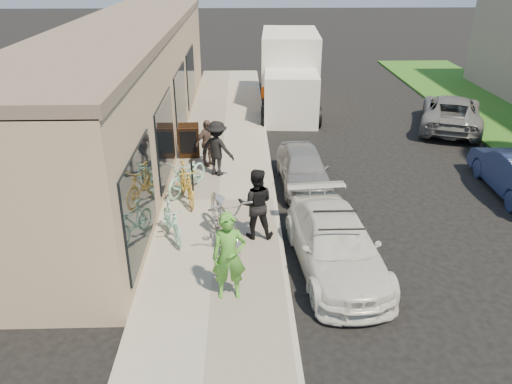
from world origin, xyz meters
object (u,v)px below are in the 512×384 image
object	(u,v)px
sandwich_board	(189,141)
sedan_silver	(303,168)
woman_rider	(229,256)
sedan_white	(336,244)
moving_truck	(290,75)
cruiser_bike_c	(186,183)
bike_rack	(192,172)
bystander_b	(207,143)
cruiser_bike_b	(187,175)
far_car_gray	(451,112)
tandem_bike	(225,217)
man_standing	(256,204)
bystander_a	(217,148)
cruiser_bike_a	(172,221)

from	to	relation	value
sandwich_board	sedan_silver	size ratio (longest dim) A/B	0.32
woman_rider	sedan_silver	bearing A→B (deg)	66.03
sandwich_board	sedan_white	bearing A→B (deg)	-62.70
moving_truck	cruiser_bike_c	bearing A→B (deg)	-106.68
bike_rack	bystander_b	bearing A→B (deg)	78.29
cruiser_bike_b	far_car_gray	bearing A→B (deg)	57.76
bystander_b	sedan_white	bearing A→B (deg)	-104.82
sedan_white	bystander_b	distance (m)	6.51
sedan_silver	sandwich_board	bearing A→B (deg)	148.43
tandem_bike	moving_truck	bearing A→B (deg)	62.63
tandem_bike	cruiser_bike_b	size ratio (longest dim) A/B	1.40
sandwich_board	tandem_bike	bearing A→B (deg)	-79.43
woman_rider	tandem_bike	bearing A→B (deg)	90.74
tandem_bike	cruiser_bike_b	world-z (taller)	tandem_bike
moving_truck	man_standing	size ratio (longest dim) A/B	3.83
sedan_white	bystander_a	bearing A→B (deg)	113.89
bike_rack	cruiser_bike_c	distance (m)	0.91
sedan_silver	cruiser_bike_c	distance (m)	3.54
woman_rider	man_standing	world-z (taller)	woman_rider
sandwich_board	bystander_b	bearing A→B (deg)	-48.51
sedan_white	bystander_b	xyz separation A→B (m)	(-3.10, 5.72, 0.29)
moving_truck	cruiser_bike_b	distance (m)	10.07
sedan_white	cruiser_bike_a	bearing A→B (deg)	157.48
sedan_silver	moving_truck	world-z (taller)	moving_truck
cruiser_bike_b	woman_rider	bearing A→B (deg)	-48.56
sandwich_board	bystander_b	distance (m)	0.94
woman_rider	man_standing	size ratio (longest dim) A/B	1.05
moving_truck	cruiser_bike_c	size ratio (longest dim) A/B	3.80
sandwich_board	woman_rider	world-z (taller)	woman_rider
cruiser_bike_a	bystander_b	distance (m)	4.62
far_car_gray	cruiser_bike_b	xyz separation A→B (m)	(-9.82, -5.88, -0.02)
sedan_white	far_car_gray	xyz separation A→B (m)	(6.27, 9.68, 0.05)
woman_rider	cruiser_bike_a	world-z (taller)	woman_rider
moving_truck	cruiser_bike_b	size ratio (longest dim) A/B	3.57
sedan_white	tandem_bike	xyz separation A→B (m)	(-2.41, 0.90, 0.23)
bike_rack	woman_rider	size ratio (longest dim) A/B	0.42
bike_rack	bystander_a	size ratio (longest dim) A/B	0.45
sandwich_board	cruiser_bike_b	world-z (taller)	sandwich_board
sandwich_board	woman_rider	distance (m)	7.63
sedan_silver	woman_rider	distance (m)	5.86
sedan_white	tandem_bike	size ratio (longest dim) A/B	1.65
sedan_white	far_car_gray	world-z (taller)	far_car_gray
sedan_white	far_car_gray	bearing A→B (deg)	51.94
moving_truck	tandem_bike	bearing A→B (deg)	-98.28
sedan_white	moving_truck	size ratio (longest dim) A/B	0.65
sedan_white	moving_truck	distance (m)	13.14
bike_rack	cruiser_bike_b	bearing A→B (deg)	-112.69
sandwich_board	man_standing	bearing A→B (deg)	-71.54
sedan_silver	cruiser_bike_c	world-z (taller)	cruiser_bike_c
cruiser_bike_a	cruiser_bike_b	size ratio (longest dim) A/B	0.81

